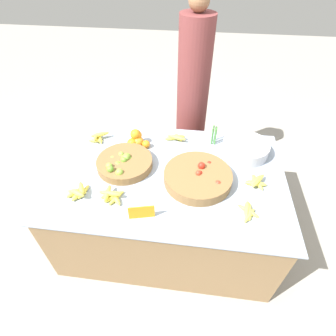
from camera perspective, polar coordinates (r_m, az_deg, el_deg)
name	(u,v)px	position (r m, az deg, el deg)	size (l,w,h in m)	color
ground_plane	(168,228)	(2.44, 0.00, -13.00)	(12.00, 12.00, 0.00)	#A39E93
market_table	(168,204)	(2.16, 0.00, -7.79)	(1.68, 1.13, 0.70)	olive
lime_bowl	(124,163)	(1.96, -9.50, 1.13)	(0.41, 0.41, 0.10)	olive
tomato_basket	(198,177)	(1.83, 6.53, -1.95)	(0.47, 0.47, 0.12)	olive
orange_pile	(137,140)	(2.13, -6.82, 6.07)	(0.18, 0.13, 0.14)	orange
metal_bowl	(245,148)	(2.13, 16.46, 4.12)	(0.36, 0.36, 0.10)	#B7B7BF
price_sign	(142,212)	(1.61, -5.78, -9.56)	(0.16, 0.04, 0.10)	orange
veg_bundle	(214,135)	(2.16, 10.04, 7.04)	(0.04, 0.06, 0.15)	#4C8E42
banana_bunch_back_center	(248,212)	(1.73, 17.07, -9.04)	(0.14, 0.18, 0.03)	#EFDB4C
banana_bunch_front_center	(78,192)	(1.84, -18.91, -4.98)	(0.15, 0.16, 0.06)	#EFDB4C
banana_bunch_front_left	(176,137)	(2.19, 1.74, 6.70)	(0.18, 0.13, 0.06)	#EFDB4C
banana_bunch_middle_left	(112,196)	(1.76, -12.07, -5.88)	(0.17, 0.15, 0.06)	#EFDB4C
banana_bunch_middle_right	(256,182)	(1.90, 18.64, -2.89)	(0.15, 0.16, 0.06)	#EFDB4C
banana_bunch_front_right	(98,137)	(2.26, -14.96, 6.50)	(0.16, 0.15, 0.06)	#EFDB4C
vendor_person	(192,103)	(2.55, 5.26, 13.96)	(0.29, 0.29, 1.70)	brown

